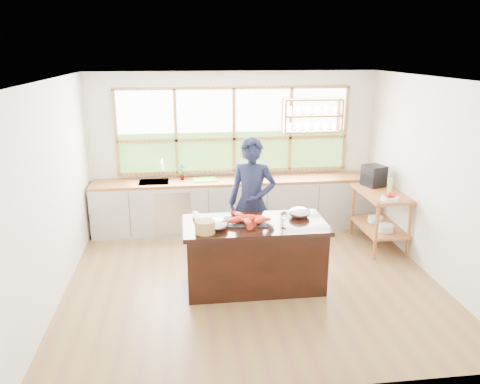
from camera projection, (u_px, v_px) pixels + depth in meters
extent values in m
plane|color=olive|center=(252.00, 278.00, 6.49)|extent=(5.00, 5.00, 0.00)
cube|color=silver|center=(234.00, 150.00, 8.23)|extent=(5.00, 0.02, 2.70)
cube|color=silver|center=(292.00, 259.00, 3.96)|extent=(5.00, 0.02, 2.70)
cube|color=silver|center=(54.00, 192.00, 5.80)|extent=(0.02, 4.50, 2.70)
cube|color=silver|center=(434.00, 179.00, 6.39)|extent=(0.02, 4.50, 2.70)
cube|color=white|center=(254.00, 79.00, 5.70)|extent=(5.00, 4.50, 0.02)
cube|color=#A38241|center=(234.00, 130.00, 8.10)|extent=(4.05, 0.06, 1.50)
cube|color=white|center=(234.00, 110.00, 8.02)|extent=(3.98, 0.01, 0.75)
cube|color=#2E5C1E|center=(234.00, 151.00, 8.23)|extent=(3.98, 0.01, 0.70)
cube|color=#A38241|center=(313.00, 99.00, 8.00)|extent=(1.00, 0.28, 0.03)
cube|color=#A38241|center=(312.00, 116.00, 8.08)|extent=(1.00, 0.28, 0.03)
cube|color=#A38241|center=(311.00, 131.00, 8.16)|extent=(1.00, 0.28, 0.03)
cube|color=#A38241|center=(284.00, 116.00, 8.02)|extent=(0.03, 0.28, 0.55)
cube|color=#A38241|center=(340.00, 115.00, 8.14)|extent=(0.03, 0.28, 0.55)
cube|color=#A9A6A0|center=(236.00, 205.00, 8.21)|extent=(4.90, 0.62, 0.85)
cube|color=silver|center=(173.00, 213.00, 7.78)|extent=(0.60, 0.01, 0.72)
cube|color=#A5592A|center=(236.00, 181.00, 8.07)|extent=(4.90, 0.62, 0.05)
cube|color=silver|center=(154.00, 186.00, 7.93)|extent=(0.50, 0.42, 0.16)
cube|color=#A5592A|center=(409.00, 230.00, 7.02)|extent=(0.04, 0.04, 0.90)
cube|color=#A5592A|center=(382.00, 208.00, 7.97)|extent=(0.04, 0.04, 0.90)
cube|color=#A5592A|center=(376.00, 231.00, 6.96)|extent=(0.04, 0.04, 0.90)
cube|color=#A5592A|center=(353.00, 209.00, 7.91)|extent=(0.04, 0.04, 0.90)
cube|color=#A5592A|center=(379.00, 227.00, 7.51)|extent=(0.62, 1.10, 0.03)
cube|color=#A5592A|center=(382.00, 194.00, 7.34)|extent=(0.62, 1.10, 0.05)
cylinder|color=silver|center=(386.00, 228.00, 7.25)|extent=(0.24, 0.24, 0.11)
cylinder|color=silver|center=(375.00, 220.00, 7.63)|extent=(0.24, 0.24, 0.09)
cube|color=black|center=(254.00, 257.00, 6.18)|extent=(1.77, 0.82, 0.84)
cube|color=black|center=(255.00, 225.00, 6.05)|extent=(1.85, 0.90, 0.06)
imported|color=#161A36|center=(252.00, 203.00, 6.68)|extent=(0.80, 0.66, 1.89)
imported|color=slate|center=(182.00, 172.00, 7.97)|extent=(0.17, 0.14, 0.29)
cube|color=green|center=(205.00, 180.00, 8.00)|extent=(0.42, 0.33, 0.01)
cube|color=black|center=(374.00, 176.00, 7.63)|extent=(0.39, 0.40, 0.34)
cylinder|color=#B7BB60|center=(390.00, 187.00, 7.16)|extent=(0.08, 0.08, 0.26)
cylinder|color=silver|center=(390.00, 198.00, 6.94)|extent=(0.26, 0.26, 0.05)
sphere|color=red|center=(393.00, 195.00, 6.93)|extent=(0.07, 0.07, 0.07)
sphere|color=red|center=(390.00, 194.00, 6.98)|extent=(0.07, 0.07, 0.07)
sphere|color=red|center=(387.00, 195.00, 6.95)|extent=(0.07, 0.07, 0.07)
sphere|color=red|center=(388.00, 196.00, 6.90)|extent=(0.07, 0.07, 0.07)
sphere|color=red|center=(393.00, 196.00, 6.89)|extent=(0.07, 0.07, 0.07)
cube|color=black|center=(245.00, 222.00, 6.04)|extent=(0.59, 0.46, 0.02)
ellipsoid|color=#D64713|center=(236.00, 220.00, 5.97)|extent=(0.23, 0.15, 0.08)
ellipsoid|color=#D64713|center=(251.00, 218.00, 6.06)|extent=(0.23, 0.14, 0.08)
ellipsoid|color=#D64713|center=(260.00, 221.00, 5.95)|extent=(0.21, 0.21, 0.08)
ellipsoid|color=#D64713|center=(240.00, 216.00, 6.14)|extent=(0.18, 0.23, 0.08)
ellipsoid|color=#D64713|center=(248.00, 222.00, 5.90)|extent=(0.11, 0.22, 0.08)
ellipsoid|color=silver|center=(216.00, 225.00, 5.80)|extent=(0.30, 0.30, 0.15)
ellipsoid|color=silver|center=(299.00, 213.00, 6.24)|extent=(0.29, 0.29, 0.14)
cylinder|color=white|center=(284.00, 228.00, 5.87)|extent=(0.06, 0.06, 0.01)
cylinder|color=white|center=(284.00, 223.00, 5.85)|extent=(0.01, 0.01, 0.13)
ellipsoid|color=white|center=(284.00, 215.00, 5.82)|extent=(0.08, 0.08, 0.10)
cylinder|color=#A67C41|center=(205.00, 227.00, 5.69)|extent=(0.25, 0.25, 0.16)
cylinder|color=silver|center=(197.00, 217.00, 6.13)|extent=(0.11, 0.31, 0.08)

